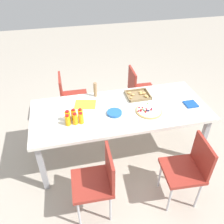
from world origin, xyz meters
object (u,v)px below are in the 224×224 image
object	(u,v)px
chair_far_left	(70,96)
juice_bottle_1	(75,119)
chair_near_right	(189,167)
juice_bottle_4	(74,115)
juice_bottle_3	(68,116)
fruit_pizza	(149,111)
juice_bottle_0	(68,120)
party_table	(120,113)
paper_folder	(85,104)
juice_bottle_5	(80,114)
plate_stack	(114,113)
chair_near_left	(98,179)
juice_bottle_2	(81,118)
snack_tray	(138,95)
napkin_stack	(191,104)
cardboard_tube	(95,90)
chair_far_right	(139,88)

from	to	relation	value
chair_far_left	juice_bottle_1	xyz separation A→B (m)	(0.01, -0.99, 0.31)
chair_near_right	juice_bottle_4	distance (m)	1.37
juice_bottle_3	fruit_pizza	size ratio (longest dim) A/B	0.45
chair_near_right	juice_bottle_0	distance (m)	1.39
party_table	juice_bottle_3	size ratio (longest dim) A/B	15.23
party_table	chair_far_left	bearing A→B (deg)	124.28
party_table	paper_folder	size ratio (longest dim) A/B	8.29
chair_near_right	juice_bottle_0	world-z (taller)	juice_bottle_0
party_table	juice_bottle_4	xyz separation A→B (m)	(-0.57, -0.08, 0.13)
juice_bottle_0	juice_bottle_5	size ratio (longest dim) A/B	0.96
chair_near_right	juice_bottle_5	distance (m)	1.31
fruit_pizza	plate_stack	size ratio (longest dim) A/B	1.76
chair_near_left	party_table	bearing A→B (deg)	-26.64
juice_bottle_1	juice_bottle_2	size ratio (longest dim) A/B	1.01
party_table	juice_bottle_1	size ratio (longest dim) A/B	14.98
snack_tray	napkin_stack	distance (m)	0.67
napkin_stack	cardboard_tube	size ratio (longest dim) A/B	0.75
juice_bottle_2	cardboard_tube	bearing A→B (deg)	64.16
plate_stack	paper_folder	world-z (taller)	plate_stack
chair_near_right	juice_bottle_2	bearing A→B (deg)	60.69
snack_tray	juice_bottle_0	bearing A→B (deg)	-157.53
fruit_pizza	snack_tray	distance (m)	0.36
juice_bottle_2	snack_tray	distance (m)	0.89
snack_tray	fruit_pizza	bearing A→B (deg)	-87.60
juice_bottle_4	chair_near_right	bearing A→B (deg)	-34.47
chair_far_left	juice_bottle_4	world-z (taller)	juice_bottle_4
juice_bottle_5	cardboard_tube	xyz separation A→B (m)	(0.25, 0.44, 0.03)
juice_bottle_1	paper_folder	distance (m)	0.39
juice_bottle_0	juice_bottle_1	world-z (taller)	juice_bottle_1
chair_near_left	juice_bottle_3	xyz separation A→B (m)	(-0.21, 0.69, 0.31)
chair_far_right	juice_bottle_3	bearing A→B (deg)	-50.42
party_table	chair_far_left	world-z (taller)	chair_far_left
chair_far_left	napkin_stack	distance (m)	1.75
snack_tray	paper_folder	distance (m)	0.71
juice_bottle_1	juice_bottle_3	size ratio (longest dim) A/B	1.02
fruit_pizza	snack_tray	world-z (taller)	fruit_pizza
party_table	chair_far_right	xyz separation A→B (m)	(0.52, 0.80, -0.18)
juice_bottle_3	chair_far_left	bearing A→B (deg)	85.81
juice_bottle_1	chair_far_left	bearing A→B (deg)	90.49
plate_stack	paper_folder	xyz separation A→B (m)	(-0.31, 0.27, -0.01)
snack_tray	chair_far_right	bearing A→B (deg)	69.24
plate_stack	napkin_stack	size ratio (longest dim) A/B	1.19
chair_near_left	snack_tray	bearing A→B (deg)	-33.56
juice_bottle_3	juice_bottle_5	world-z (taller)	same
party_table	juice_bottle_3	bearing A→B (deg)	-172.29
chair_far_left	fruit_pizza	distance (m)	1.34
chair_far_right	chair_near_right	world-z (taller)	same
plate_stack	paper_folder	distance (m)	0.41
chair_far_right	juice_bottle_1	xyz separation A→B (m)	(-1.08, -0.96, 0.31)
juice_bottle_5	cardboard_tube	world-z (taller)	cardboard_tube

